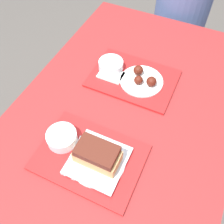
# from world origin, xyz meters

# --- Properties ---
(ground_plane) EXTENTS (12.00, 12.00, 0.00)m
(ground_plane) POSITION_xyz_m (0.00, 0.00, 0.00)
(ground_plane) COLOR #4C4742
(picnic_table) EXTENTS (0.93, 1.53, 0.77)m
(picnic_table) POSITION_xyz_m (0.00, 0.00, 0.67)
(picnic_table) COLOR maroon
(picnic_table) RESTS_ON ground_plane
(picnic_bench_far) EXTENTS (0.89, 0.28, 0.45)m
(picnic_bench_far) POSITION_xyz_m (0.00, 0.98, 0.38)
(picnic_bench_far) COLOR maroon
(picnic_bench_far) RESTS_ON ground_plane
(tray_near) EXTENTS (0.40, 0.29, 0.01)m
(tray_near) POSITION_xyz_m (-0.03, -0.24, 0.77)
(tray_near) COLOR red
(tray_near) RESTS_ON picnic_table
(tray_far) EXTENTS (0.40, 0.29, 0.01)m
(tray_far) POSITION_xyz_m (-0.04, 0.21, 0.77)
(tray_far) COLOR red
(tray_far) RESTS_ON picnic_table
(bowl_coleslaw_near) EXTENTS (0.12, 0.12, 0.05)m
(bowl_coleslaw_near) POSITION_xyz_m (-0.16, -0.22, 0.81)
(bowl_coleslaw_near) COLOR silver
(bowl_coleslaw_near) RESTS_ON tray_near
(brisket_sandwich_plate) EXTENTS (0.21, 0.21, 0.10)m
(brisket_sandwich_plate) POSITION_xyz_m (0.01, -0.25, 0.82)
(brisket_sandwich_plate) COLOR white
(brisket_sandwich_plate) RESTS_ON tray_near
(plastic_fork_near) EXTENTS (0.04, 0.17, 0.00)m
(plastic_fork_near) POSITION_xyz_m (-0.07, -0.26, 0.78)
(plastic_fork_near) COLOR white
(plastic_fork_near) RESTS_ON tray_near
(plastic_knife_near) EXTENTS (0.03, 0.17, 0.00)m
(plastic_knife_near) POSITION_xyz_m (-0.05, -0.26, 0.78)
(plastic_knife_near) COLOR white
(plastic_knife_near) RESTS_ON tray_near
(plastic_spoon_near) EXTENTS (0.03, 0.17, 0.00)m
(plastic_spoon_near) POSITION_xyz_m (-0.09, -0.26, 0.78)
(plastic_spoon_near) COLOR white
(plastic_spoon_near) RESTS_ON tray_near
(condiment_packet) EXTENTS (0.04, 0.03, 0.01)m
(condiment_packet) POSITION_xyz_m (-0.03, -0.18, 0.78)
(condiment_packet) COLOR #3F3F47
(condiment_packet) RESTS_ON tray_near
(bowl_coleslaw_far) EXTENTS (0.12, 0.12, 0.05)m
(bowl_coleslaw_far) POSITION_xyz_m (-0.16, 0.22, 0.81)
(bowl_coleslaw_far) COLOR silver
(bowl_coleslaw_far) RESTS_ON tray_far
(wings_plate_far) EXTENTS (0.20, 0.20, 0.05)m
(wings_plate_far) POSITION_xyz_m (0.01, 0.20, 0.80)
(wings_plate_far) COLOR white
(wings_plate_far) RESTS_ON tray_far
(napkin_far) EXTENTS (0.12, 0.08, 0.01)m
(napkin_far) POSITION_xyz_m (-0.14, 0.18, 0.78)
(napkin_far) COLOR white
(napkin_far) RESTS_ON tray_far
(person_seated_across) EXTENTS (0.35, 0.35, 0.73)m
(person_seated_across) POSITION_xyz_m (0.00, 0.98, 0.75)
(person_seated_across) COLOR #4C6093
(person_seated_across) RESTS_ON picnic_bench_far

